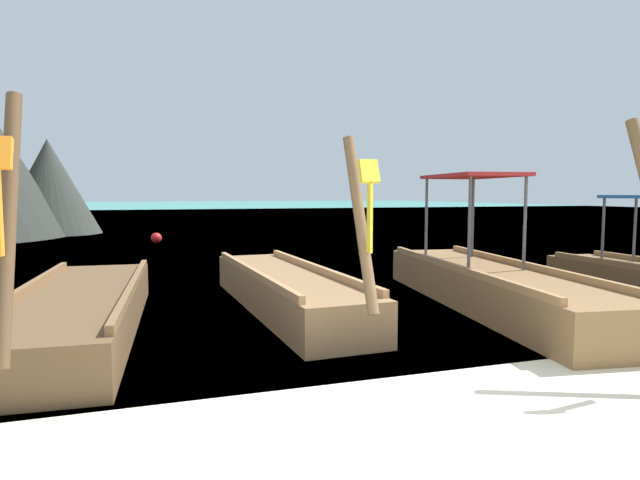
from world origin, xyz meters
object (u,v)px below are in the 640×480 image
object	(u,v)px
longtail_boat_blue_ribbon	(491,284)
mooring_buoy_near	(156,238)
longtail_boat_yellow_ribbon	(286,290)
longtail_boat_orange_ribbon	(80,311)

from	to	relation	value
longtail_boat_blue_ribbon	mooring_buoy_near	distance (m)	13.82
longtail_boat_yellow_ribbon	mooring_buoy_near	bearing A→B (deg)	97.79
longtail_boat_orange_ribbon	longtail_boat_blue_ribbon	world-z (taller)	longtail_boat_orange_ribbon
longtail_boat_orange_ribbon	longtail_boat_yellow_ribbon	xyz separation A→B (m)	(2.87, 0.55, 0.02)
longtail_boat_yellow_ribbon	longtail_boat_orange_ribbon	bearing A→B (deg)	-169.16
longtail_boat_orange_ribbon	mooring_buoy_near	distance (m)	12.73
longtail_boat_yellow_ribbon	mooring_buoy_near	size ratio (longest dim) A/B	14.94
longtail_boat_blue_ribbon	mooring_buoy_near	world-z (taller)	longtail_boat_blue_ribbon
longtail_boat_blue_ribbon	mooring_buoy_near	xyz separation A→B (m)	(-4.79, 12.96, -0.17)
longtail_boat_orange_ribbon	longtail_boat_yellow_ribbon	world-z (taller)	longtail_boat_orange_ribbon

